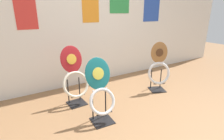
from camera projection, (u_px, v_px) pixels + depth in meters
The scene contains 5 objects.
ground_plane at pixel (167, 131), 2.21m from camera, with size 14.00×14.00×0.00m, color #8E6642.
wall_back at pixel (93, 19), 3.46m from camera, with size 8.00×0.07×2.60m.
toilet_seat_display_woodgrain at pixel (159, 69), 3.25m from camera, with size 0.45×0.37×0.93m.
toilet_seat_display_crimson_swirl at pixel (75, 79), 2.76m from camera, with size 0.43×0.31×0.94m.
toilet_seat_display_teal_sax at pixel (101, 93), 2.31m from camera, with size 0.38×0.35×0.88m.
Camera 1 is at (-1.56, -1.21, 1.44)m, focal length 28.00 mm.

